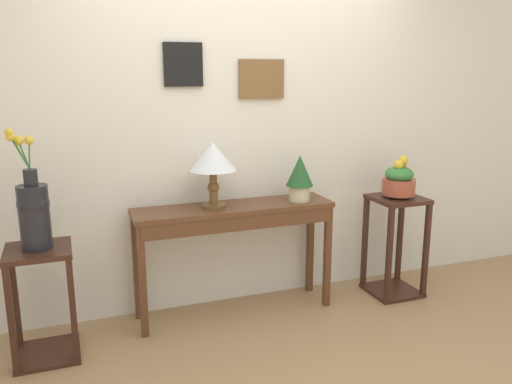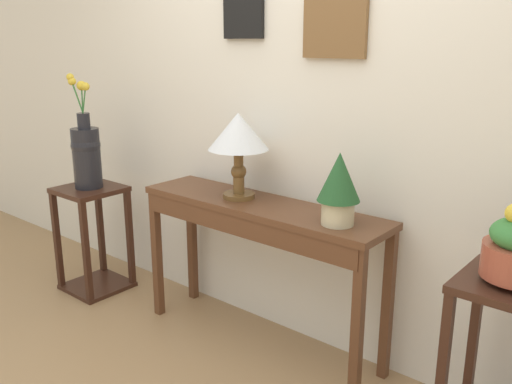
% 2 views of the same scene
% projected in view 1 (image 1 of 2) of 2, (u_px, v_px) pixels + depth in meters
% --- Properties ---
extents(back_wall_with_art, '(9.00, 0.13, 2.80)m').
position_uv_depth(back_wall_with_art, '(238.00, 114.00, 3.74)').
color(back_wall_with_art, silver).
rests_on(back_wall_with_art, ground).
extents(console_table, '(1.40, 0.35, 0.80)m').
position_uv_depth(console_table, '(235.00, 223.00, 3.60)').
color(console_table, '#56331E').
rests_on(console_table, ground).
extents(table_lamp, '(0.31, 0.31, 0.45)m').
position_uv_depth(table_lamp, '(213.00, 160.00, 3.47)').
color(table_lamp, brown).
rests_on(table_lamp, console_table).
extents(potted_plant_on_console, '(0.19, 0.19, 0.33)m').
position_uv_depth(potted_plant_on_console, '(300.00, 176.00, 3.69)').
color(potted_plant_on_console, beige).
rests_on(potted_plant_on_console, console_table).
extents(pedestal_stand_left, '(0.37, 0.37, 0.69)m').
position_uv_depth(pedestal_stand_left, '(43.00, 303.00, 3.11)').
color(pedestal_stand_left, '#381E14').
rests_on(pedestal_stand_left, ground).
extents(flower_vase_tall_left, '(0.20, 0.18, 0.71)m').
position_uv_depth(flower_vase_tall_left, '(33.00, 209.00, 2.98)').
color(flower_vase_tall_left, black).
rests_on(flower_vase_tall_left, pedestal_stand_left).
extents(pedestal_stand_right, '(0.37, 0.37, 0.78)m').
position_uv_depth(pedestal_stand_right, '(395.00, 246.00, 4.01)').
color(pedestal_stand_right, '#381E14').
rests_on(pedestal_stand_right, ground).
extents(planter_bowl_wide_right, '(0.25, 0.25, 0.32)m').
position_uv_depth(planter_bowl_wide_right, '(399.00, 181.00, 3.89)').
color(planter_bowl_wide_right, '#9E4733').
rests_on(planter_bowl_wide_right, pedestal_stand_right).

